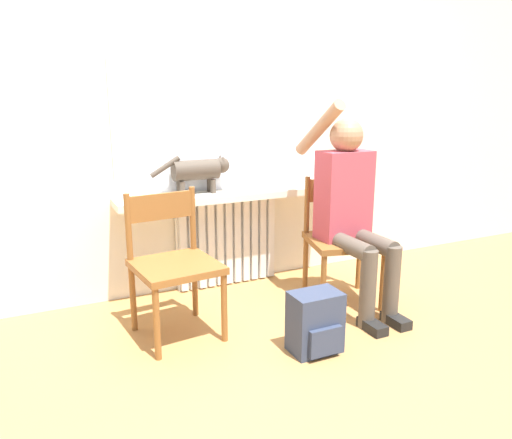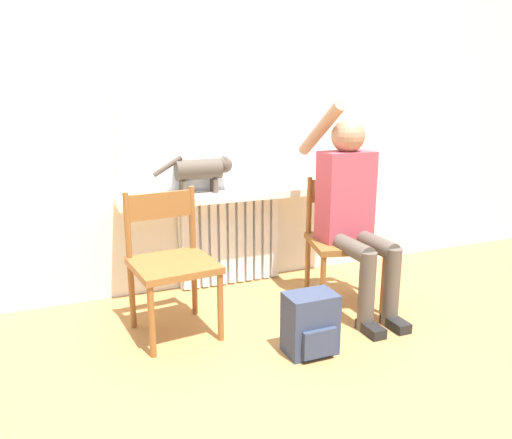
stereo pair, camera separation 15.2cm
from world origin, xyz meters
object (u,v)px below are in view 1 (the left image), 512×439
(person, at_px, (351,205))
(backpack, at_px, (315,323))
(chair_right, at_px, (342,237))
(cat, at_px, (199,170))
(chair_left, at_px, (173,262))

(person, relative_size, backpack, 3.96)
(chair_right, bearing_deg, cat, 159.56)
(chair_right, bearing_deg, backpack, -120.05)
(cat, bearing_deg, chair_left, -123.18)
(person, height_order, backpack, person)
(chair_right, relative_size, backpack, 2.45)
(chair_right, xyz_separation_m, person, (-0.01, -0.10, 0.25))
(person, xyz_separation_m, backpack, (-0.53, -0.44, -0.52))
(person, bearing_deg, chair_left, 174.94)
(person, bearing_deg, backpack, -140.21)
(chair_right, distance_m, backpack, 0.81)
(chair_right, xyz_separation_m, backpack, (-0.54, -0.54, -0.28))
(backpack, bearing_deg, cat, 103.31)
(chair_left, xyz_separation_m, person, (1.16, -0.10, 0.25))
(person, xyz_separation_m, cat, (-0.79, 0.67, 0.19))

